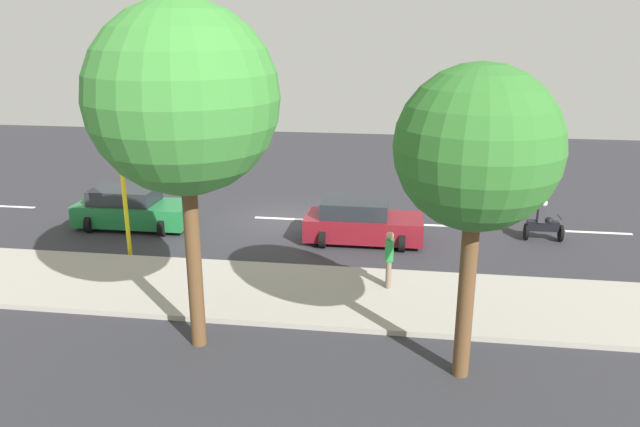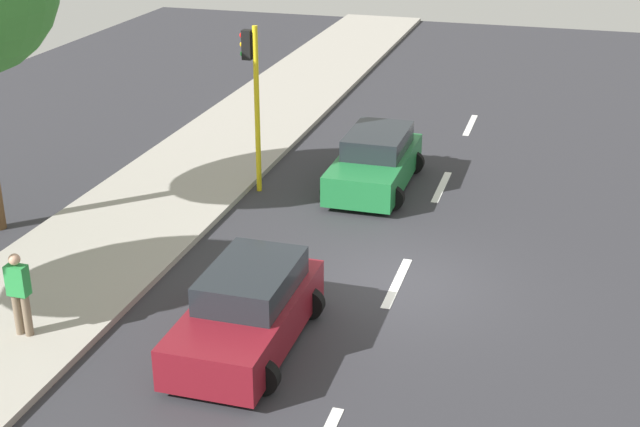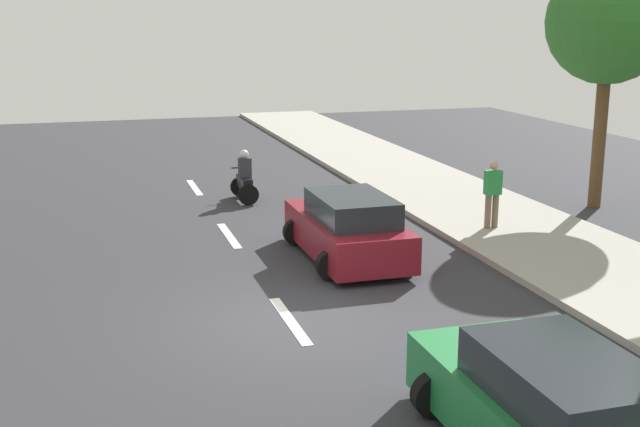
# 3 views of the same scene
# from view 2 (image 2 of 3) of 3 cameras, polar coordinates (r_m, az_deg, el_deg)

# --- Properties ---
(ground_plane) EXTENTS (40.00, 60.00, 0.10)m
(ground_plane) POSITION_cam_2_polar(r_m,az_deg,el_deg) (19.31, 4.98, -4.61)
(ground_plane) COLOR #2D2D33
(sidewalk) EXTENTS (4.00, 60.00, 0.15)m
(sidewalk) POSITION_cam_2_polar(r_m,az_deg,el_deg) (21.56, -13.54, -1.77)
(sidewalk) COLOR #9E998E
(sidewalk) RESTS_ON ground
(lane_stripe_far_north) EXTENTS (0.20, 2.40, 0.01)m
(lane_stripe_far_north) POSITION_cam_2_polar(r_m,az_deg,el_deg) (30.33, 9.66, 5.64)
(lane_stripe_far_north) COLOR white
(lane_stripe_far_north) RESTS_ON ground
(lane_stripe_north) EXTENTS (0.20, 2.40, 0.01)m
(lane_stripe_north) POSITION_cam_2_polar(r_m,az_deg,el_deg) (24.69, 7.84, 1.72)
(lane_stripe_north) COLOR white
(lane_stripe_north) RESTS_ON ground
(lane_stripe_mid) EXTENTS (0.20, 2.40, 0.01)m
(lane_stripe_mid) POSITION_cam_2_polar(r_m,az_deg,el_deg) (19.28, 4.99, -4.46)
(lane_stripe_mid) COLOR white
(lane_stripe_mid) RESTS_ON ground
(car_maroon) EXTENTS (2.23, 4.16, 1.52)m
(car_maroon) POSITION_cam_2_polar(r_m,az_deg,el_deg) (16.71, -4.68, -6.29)
(car_maroon) COLOR maroon
(car_maroon) RESTS_ON ground
(car_green) EXTENTS (2.25, 4.33, 1.52)m
(car_green) POSITION_cam_2_polar(r_m,az_deg,el_deg) (24.32, 3.58, 3.33)
(car_green) COLOR #1E7238
(car_green) RESTS_ON ground
(pedestrian_near_signal) EXTENTS (0.40, 0.24, 1.69)m
(pedestrian_near_signal) POSITION_cam_2_polar(r_m,az_deg,el_deg) (17.53, -18.82, -4.79)
(pedestrian_near_signal) COLOR #72604C
(pedestrian_near_signal) RESTS_ON sidewalk
(traffic_light_corner) EXTENTS (0.49, 0.24, 4.50)m
(traffic_light_corner) POSITION_cam_2_polar(r_m,az_deg,el_deg) (23.40, -4.34, 8.21)
(traffic_light_corner) COLOR yellow
(traffic_light_corner) RESTS_ON ground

